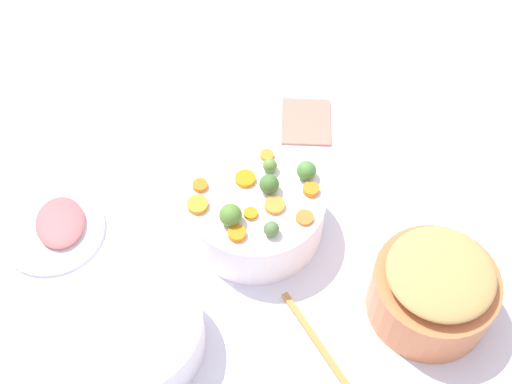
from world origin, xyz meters
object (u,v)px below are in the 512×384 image
at_px(serving_bowl_carrots, 256,211).
at_px(metal_pot, 431,293).
at_px(ham_plate, 52,230).
at_px(casserole_dish, 132,332).

bearing_deg(serving_bowl_carrots, metal_pot, 42.10).
bearing_deg(ham_plate, metal_pot, 58.57).
height_order(casserole_dish, ham_plate, casserole_dish).
distance_m(metal_pot, ham_plate, 0.74).
relative_size(casserole_dish, ham_plate, 1.21).
relative_size(serving_bowl_carrots, ham_plate, 1.28).
bearing_deg(metal_pot, casserole_dish, -100.84).
bearing_deg(ham_plate, casserole_dish, 20.45).
bearing_deg(serving_bowl_carrots, casserole_dish, -59.44).
relative_size(serving_bowl_carrots, casserole_dish, 1.06).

